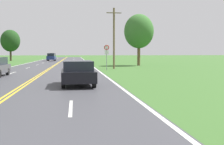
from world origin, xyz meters
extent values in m
cube|color=silver|center=(2.89, 7.50, 0.01)|extent=(0.12, 3.00, 0.00)
cube|color=silver|center=(2.89, 16.50, 0.01)|extent=(0.12, 3.00, 0.00)
cube|color=silver|center=(2.89, 25.50, 0.01)|extent=(0.12, 3.00, 0.00)
cube|color=silver|center=(2.89, 34.50, 0.01)|extent=(0.12, 3.00, 0.00)
cube|color=silver|center=(2.89, 43.50, 0.01)|extent=(0.12, 3.00, 0.00)
cube|color=silver|center=(2.89, 52.50, 0.01)|extent=(0.12, 3.00, 0.00)
cube|color=silver|center=(2.89, 61.50, 0.01)|extent=(0.12, 3.00, 0.00)
cube|color=silver|center=(2.89, 70.50, 0.01)|extent=(0.12, 3.00, 0.00)
cube|color=silver|center=(2.89, 79.50, 0.01)|extent=(0.12, 3.00, 0.00)
cube|color=silver|center=(2.89, 88.50, 0.01)|extent=(0.12, 3.00, 0.00)
cube|color=silver|center=(2.89, 97.50, 0.01)|extent=(0.12, 3.00, 0.00)
cube|color=silver|center=(2.89, 106.50, 0.01)|extent=(0.12, 3.00, 0.00)
cube|color=silver|center=(-2.89, 25.50, 0.01)|extent=(0.12, 3.00, 0.00)
cube|color=silver|center=(-2.89, 34.50, 0.01)|extent=(0.12, 3.00, 0.00)
cube|color=silver|center=(-2.89, 43.50, 0.01)|extent=(0.12, 3.00, 0.00)
cube|color=silver|center=(-2.89, 52.50, 0.01)|extent=(0.12, 3.00, 0.00)
cube|color=silver|center=(-2.89, 61.50, 0.01)|extent=(0.12, 3.00, 0.00)
cube|color=silver|center=(-2.89, 70.50, 0.01)|extent=(0.12, 3.00, 0.00)
cube|color=silver|center=(-2.89, 79.50, 0.01)|extent=(0.12, 3.00, 0.00)
cube|color=silver|center=(-2.89, 88.50, 0.01)|extent=(0.12, 3.00, 0.00)
cube|color=silver|center=(-2.89, 97.50, 0.01)|extent=(0.12, 3.00, 0.00)
cube|color=silver|center=(-2.89, 106.50, 0.01)|extent=(0.12, 3.00, 0.00)
cylinder|color=gray|center=(6.62, 28.73, 1.40)|extent=(0.07, 0.07, 2.79)
cylinder|color=white|center=(6.62, 28.71, 2.54)|extent=(0.60, 0.02, 0.60)
torus|color=red|center=(6.62, 28.69, 2.54)|extent=(0.55, 0.07, 0.55)
cube|color=white|center=(6.62, 28.71, 1.99)|extent=(0.44, 0.02, 0.44)
cylinder|color=brown|center=(7.83, 31.35, 3.68)|extent=(0.24, 0.24, 7.35)
cube|color=brown|center=(7.83, 31.35, 6.75)|extent=(1.80, 0.12, 0.10)
cylinder|color=#473828|center=(-12.02, 67.14, 1.43)|extent=(0.45, 0.45, 2.86)
ellipsoid|color=#1E4219|center=(-12.02, 67.14, 4.78)|extent=(4.51, 4.51, 5.19)
cylinder|color=brown|center=(12.77, 39.30, 1.65)|extent=(0.45, 0.45, 3.29)
ellipsoid|color=#386B2D|center=(12.77, 39.30, 5.19)|extent=(4.48, 4.48, 5.15)
cylinder|color=black|center=(4.12, 13.14, 0.34)|extent=(0.22, 0.69, 0.69)
cylinder|color=black|center=(2.41, 13.08, 0.34)|extent=(0.22, 0.69, 0.69)
cylinder|color=black|center=(4.03, 15.75, 0.34)|extent=(0.22, 0.69, 0.69)
cylinder|color=black|center=(2.32, 15.69, 0.34)|extent=(0.22, 0.69, 0.69)
cube|color=black|center=(3.22, 14.42, 0.62)|extent=(2.05, 4.28, 0.62)
cube|color=#1E232D|center=(3.22, 14.42, 1.21)|extent=(1.78, 3.01, 0.56)
cylinder|color=black|center=(-2.77, 22.94, 0.32)|extent=(0.21, 0.64, 0.64)
cylinder|color=black|center=(-3.06, 66.08, 0.38)|extent=(0.23, 0.77, 0.76)
cylinder|color=black|center=(-1.47, 66.03, 0.38)|extent=(0.23, 0.77, 0.76)
cylinder|color=black|center=(-3.15, 63.46, 0.38)|extent=(0.23, 0.77, 0.76)
cylinder|color=black|center=(-1.56, 63.41, 0.38)|extent=(0.23, 0.77, 0.76)
cube|color=navy|center=(-2.31, 64.74, 0.75)|extent=(1.94, 4.29, 0.81)
cube|color=#1E232D|center=(-2.31, 64.74, 1.48)|extent=(1.68, 3.02, 0.65)
cylinder|color=black|center=(-4.35, 86.16, 0.35)|extent=(0.23, 0.70, 0.69)
cylinder|color=black|center=(-2.69, 86.24, 0.35)|extent=(0.23, 0.70, 0.69)
cylinder|color=black|center=(-4.22, 83.37, 0.35)|extent=(0.23, 0.70, 0.69)
cylinder|color=black|center=(-2.55, 83.45, 0.35)|extent=(0.23, 0.70, 0.69)
cube|color=#A81E1E|center=(-3.45, 84.80, 0.63)|extent=(2.08, 4.58, 0.64)
cube|color=#1E232D|center=(-3.45, 84.80, 1.38)|extent=(1.79, 3.22, 0.85)
camera|label=1|loc=(3.03, -2.53, 1.99)|focal=45.00mm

